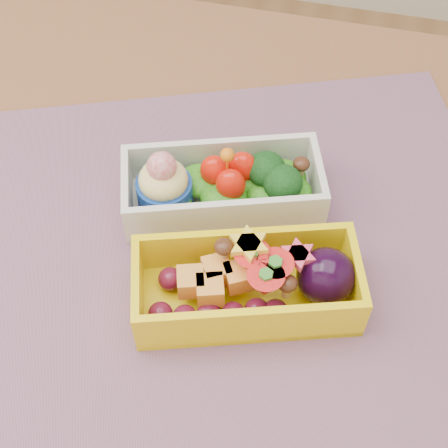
% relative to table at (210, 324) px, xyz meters
% --- Properties ---
extents(table, '(1.20, 0.80, 0.75)m').
position_rel_table_xyz_m(table, '(0.00, 0.00, 0.00)').
color(table, brown).
rests_on(table, ground).
extents(placemat, '(0.67, 0.60, 0.00)m').
position_rel_table_xyz_m(placemat, '(0.00, 0.03, 0.10)').
color(placemat, '#855C75').
rests_on(placemat, table).
extents(bento_white, '(0.21, 0.14, 0.08)m').
position_rel_table_xyz_m(bento_white, '(-0.01, 0.08, 0.13)').
color(bento_white, silver).
rests_on(bento_white, placemat).
extents(bento_yellow, '(0.21, 0.14, 0.06)m').
position_rel_table_xyz_m(bento_yellow, '(0.04, -0.02, 0.13)').
color(bento_yellow, yellow).
rests_on(bento_yellow, placemat).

